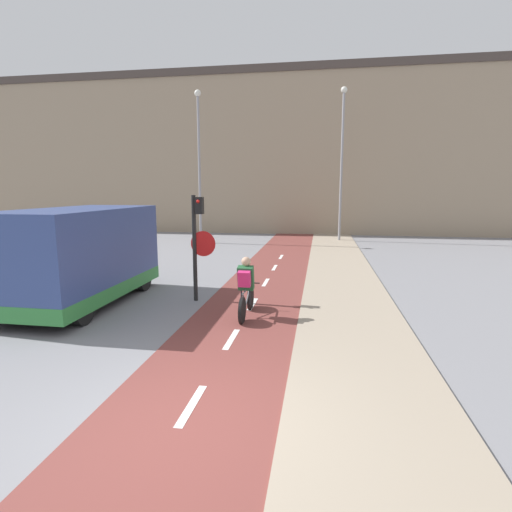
% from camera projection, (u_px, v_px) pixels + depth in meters
% --- Properties ---
extents(ground_plane, '(120.00, 120.00, 0.00)m').
position_uv_depth(ground_plane, '(179.00, 428.00, 5.02)').
color(ground_plane, gray).
extents(bike_lane, '(2.49, 60.00, 0.02)m').
position_uv_depth(bike_lane, '(179.00, 426.00, 5.03)').
color(bike_lane, brown).
rests_on(bike_lane, ground_plane).
extents(sidewalk_strip, '(2.40, 60.00, 0.05)m').
position_uv_depth(sidewalk_strip, '(380.00, 445.00, 4.63)').
color(sidewalk_strip, gray).
rests_on(sidewalk_strip, ground_plane).
extents(building_row_background, '(60.00, 5.20, 10.91)m').
position_uv_depth(building_row_background, '(298.00, 154.00, 28.45)').
color(building_row_background, gray).
rests_on(building_row_background, ground_plane).
extents(traffic_light_pole, '(0.67, 0.25, 2.82)m').
position_uv_depth(traffic_light_pole, '(198.00, 236.00, 10.50)').
color(traffic_light_pole, black).
rests_on(traffic_light_pole, ground_plane).
extents(street_lamp_far, '(0.36, 0.36, 8.24)m').
position_uv_depth(street_lamp_far, '(199.00, 154.00, 21.80)').
color(street_lamp_far, gray).
rests_on(street_lamp_far, ground_plane).
extents(street_lamp_sidewalk, '(0.36, 0.36, 8.62)m').
position_uv_depth(street_lamp_sidewalk, '(342.00, 151.00, 22.67)').
color(street_lamp_sidewalk, gray).
rests_on(street_lamp_sidewalk, ground_plane).
extents(cyclist_near, '(0.46, 1.68, 1.43)m').
position_uv_depth(cyclist_near, '(246.00, 288.00, 9.28)').
color(cyclist_near, black).
rests_on(cyclist_near, ground_plane).
extents(van, '(2.19, 4.79, 2.49)m').
position_uv_depth(van, '(80.00, 258.00, 10.31)').
color(van, '#334784').
rests_on(van, ground_plane).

